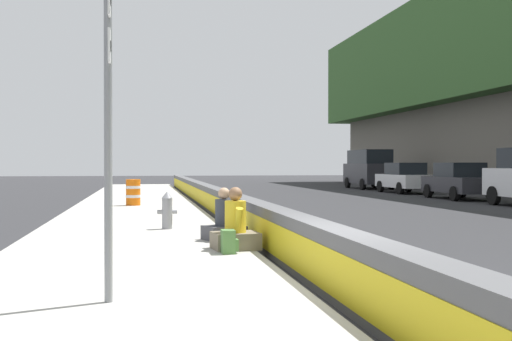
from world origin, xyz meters
TOP-DOWN VIEW (x-y plane):
  - ground_plane at (0.00, 0.00)m, footprint 160.00×160.00m
  - sidewalk_strip at (0.00, 2.65)m, footprint 80.00×4.40m
  - jersey_barrier at (0.00, 0.00)m, footprint 76.00×0.45m
  - route_sign_post at (-0.50, 2.78)m, footprint 0.44×0.09m
  - fire_hydrant at (7.34, 1.85)m, footprint 0.26×0.46m
  - seated_person_foreground at (3.57, 0.78)m, footprint 0.76×0.87m
  - seated_person_middle at (4.98, 0.81)m, footprint 0.84×0.91m
  - backpack at (3.06, 0.97)m, footprint 0.32×0.28m
  - construction_barrel at (16.01, 2.75)m, footprint 0.54×0.54m
  - parked_car_midline at (19.96, -12.10)m, footprint 4.56×2.08m
  - parked_car_far at (26.22, -12.12)m, footprint 4.51×1.96m
  - parked_car_farther at (32.47, -12.29)m, footprint 5.14×2.18m

SIDE VIEW (x-z plane):
  - ground_plane at x=0.00m, z-range 0.00..0.00m
  - sidewalk_strip at x=0.00m, z-range 0.00..0.14m
  - backpack at x=3.06m, z-range 0.13..0.53m
  - jersey_barrier at x=0.00m, z-range 0.00..0.85m
  - seated_person_middle at x=4.98m, z-range -0.06..0.99m
  - seated_person_foreground at x=3.57m, z-range -0.07..1.04m
  - fire_hydrant at x=7.34m, z-range 0.15..1.03m
  - construction_barrel at x=16.01m, z-range 0.14..1.09m
  - parked_car_midline at x=19.96m, z-range 0.01..1.72m
  - parked_car_far at x=26.22m, z-range 0.01..1.72m
  - parked_car_farther at x=32.47m, z-range 0.07..2.63m
  - route_sign_post at x=-0.50m, z-range 0.41..4.01m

